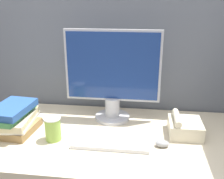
{
  "coord_description": "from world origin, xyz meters",
  "views": [
    {
      "loc": [
        0.15,
        -0.88,
        1.45
      ],
      "look_at": [
        -0.02,
        0.42,
        0.99
      ],
      "focal_mm": 42.0,
      "sensor_mm": 36.0,
      "label": 1
    }
  ],
  "objects_px": {
    "keyboard": "(111,142)",
    "book_stack": "(12,118)",
    "monitor": "(112,78)",
    "desk_telephone": "(184,127)",
    "mouse": "(162,144)",
    "coffee_cup": "(53,129)"
  },
  "relations": [
    {
      "from": "coffee_cup",
      "to": "book_stack",
      "type": "relative_size",
      "value": 0.41
    },
    {
      "from": "book_stack",
      "to": "desk_telephone",
      "type": "height_order",
      "value": "book_stack"
    },
    {
      "from": "monitor",
      "to": "book_stack",
      "type": "bearing_deg",
      "value": -156.85
    },
    {
      "from": "keyboard",
      "to": "mouse",
      "type": "bearing_deg",
      "value": 1.06
    },
    {
      "from": "mouse",
      "to": "coffee_cup",
      "type": "relative_size",
      "value": 0.56
    },
    {
      "from": "mouse",
      "to": "keyboard",
      "type": "bearing_deg",
      "value": -178.94
    },
    {
      "from": "keyboard",
      "to": "book_stack",
      "type": "relative_size",
      "value": 1.26
    },
    {
      "from": "book_stack",
      "to": "monitor",
      "type": "bearing_deg",
      "value": 23.15
    },
    {
      "from": "mouse",
      "to": "coffee_cup",
      "type": "distance_m",
      "value": 0.57
    },
    {
      "from": "keyboard",
      "to": "mouse",
      "type": "distance_m",
      "value": 0.26
    },
    {
      "from": "monitor",
      "to": "keyboard",
      "type": "xyz_separation_m",
      "value": [
        0.03,
        -0.3,
        -0.25
      ]
    },
    {
      "from": "monitor",
      "to": "desk_telephone",
      "type": "relative_size",
      "value": 3.01
    },
    {
      "from": "mouse",
      "to": "coffee_cup",
      "type": "height_order",
      "value": "coffee_cup"
    },
    {
      "from": "keyboard",
      "to": "coffee_cup",
      "type": "relative_size",
      "value": 3.07
    },
    {
      "from": "keyboard",
      "to": "book_stack",
      "type": "xyz_separation_m",
      "value": [
        -0.57,
        0.07,
        0.07
      ]
    },
    {
      "from": "book_stack",
      "to": "mouse",
      "type": "bearing_deg",
      "value": -4.35
    },
    {
      "from": "monitor",
      "to": "keyboard",
      "type": "relative_size",
      "value": 1.43
    },
    {
      "from": "monitor",
      "to": "desk_telephone",
      "type": "height_order",
      "value": "monitor"
    },
    {
      "from": "keyboard",
      "to": "book_stack",
      "type": "bearing_deg",
      "value": 173.18
    },
    {
      "from": "monitor",
      "to": "mouse",
      "type": "distance_m",
      "value": 0.48
    },
    {
      "from": "coffee_cup",
      "to": "book_stack",
      "type": "height_order",
      "value": "book_stack"
    },
    {
      "from": "desk_telephone",
      "to": "monitor",
      "type": "bearing_deg",
      "value": 160.36
    }
  ]
}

